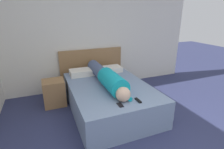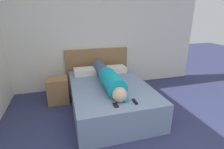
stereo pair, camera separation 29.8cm
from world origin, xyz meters
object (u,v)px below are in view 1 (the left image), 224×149
object	(u,v)px
pillow_second	(111,69)
cell_phone	(120,105)
bed	(109,97)
tv_remote	(138,100)
pillow_near_headboard	(82,72)
nightstand	(54,93)
person_lying	(107,78)

from	to	relation	value
pillow_second	cell_phone	distance (m)	1.53
bed	pillow_second	size ratio (longest dim) A/B	4.18
tv_remote	pillow_near_headboard	bearing A→B (deg)	109.62
nightstand	person_lying	distance (m)	1.12
person_lying	nightstand	bearing A→B (deg)	149.29
pillow_near_headboard	cell_phone	world-z (taller)	pillow_near_headboard
person_lying	pillow_near_headboard	distance (m)	0.77
person_lying	tv_remote	xyz separation A→B (m)	(0.21, -0.75, -0.13)
bed	pillow_near_headboard	distance (m)	0.85
bed	person_lying	bearing A→B (deg)	156.88
person_lying	pillow_near_headboard	world-z (taller)	person_lying
pillow_second	cell_phone	xyz separation A→B (m)	(-0.44, -1.47, -0.05)
cell_phone	person_lying	bearing A→B (deg)	83.07
nightstand	pillow_second	distance (m)	1.30
person_lying	pillow_second	bearing A→B (deg)	63.69
pillow_near_headboard	cell_phone	xyz separation A→B (m)	(0.22, -1.47, -0.06)
pillow_near_headboard	tv_remote	xyz separation A→B (m)	(0.52, -1.45, -0.05)
nightstand	pillow_near_headboard	size ratio (longest dim) A/B	1.05
nightstand	pillow_second	bearing A→B (deg)	7.13
pillow_near_headboard	pillow_second	bearing A→B (deg)	0.00
bed	nightstand	world-z (taller)	nightstand
pillow_near_headboard	tv_remote	world-z (taller)	pillow_near_headboard
pillow_second	bed	bearing A→B (deg)	-113.98
bed	tv_remote	xyz separation A→B (m)	(0.18, -0.74, 0.26)
person_lying	tv_remote	size ratio (longest dim) A/B	11.30
pillow_near_headboard	tv_remote	size ratio (longest dim) A/B	3.28
nightstand	pillow_near_headboard	distance (m)	0.69
pillow_near_headboard	pillow_second	world-z (taller)	pillow_near_headboard
tv_remote	nightstand	bearing A→B (deg)	130.83
nightstand	tv_remote	bearing A→B (deg)	-49.17
pillow_second	pillow_near_headboard	bearing A→B (deg)	180.00
bed	tv_remote	world-z (taller)	tv_remote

